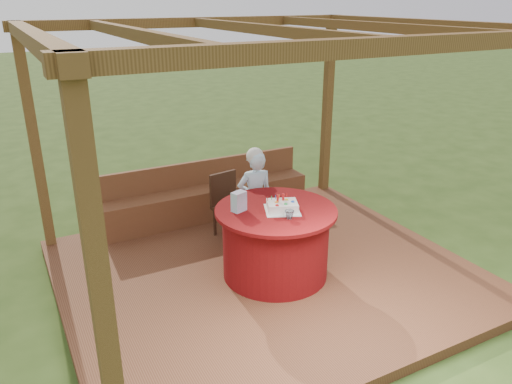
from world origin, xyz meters
TOP-DOWN VIEW (x-y plane):
  - ground at (0.00, 0.00)m, footprint 60.00×60.00m
  - deck at (0.00, 0.00)m, footprint 4.50×4.00m
  - pergola at (0.00, 0.00)m, footprint 4.50×4.00m
  - bench at (0.00, 1.72)m, footprint 3.00×0.42m
  - table at (0.04, -0.14)m, footprint 1.34×1.34m
  - chair at (0.01, 1.05)m, footprint 0.46×0.46m
  - elderly_woman at (0.20, 0.65)m, footprint 0.49×0.36m
  - birthday_cake at (0.08, -0.21)m, footprint 0.48×0.48m
  - gift_bag at (-0.34, -0.00)m, footprint 0.18×0.14m
  - drinking_glass at (0.03, -0.43)m, footprint 0.12×0.12m

SIDE VIEW (x-z plane):
  - ground at x=0.00m, z-range 0.00..0.00m
  - deck at x=0.00m, z-range 0.00..0.12m
  - bench at x=0.00m, z-range -0.02..0.79m
  - table at x=0.04m, z-range 0.13..0.94m
  - chair at x=0.01m, z-range 0.16..1.00m
  - elderly_woman at x=0.20m, z-range 0.13..1.40m
  - drinking_glass at x=0.03m, z-range 0.93..1.02m
  - birthday_cake at x=0.08m, z-range 0.89..1.07m
  - gift_bag at x=-0.34m, z-range 0.93..1.15m
  - pergola at x=0.00m, z-range 1.05..3.77m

